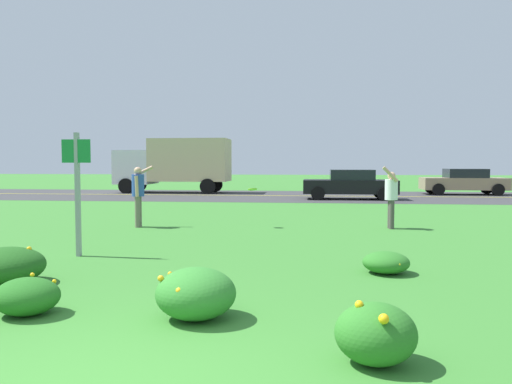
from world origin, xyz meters
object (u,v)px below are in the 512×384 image
Objects in this scene: person_thrower_blue_shirt at (138,191)px; person_catcher_white_shirt at (391,195)px; sign_post_near_path at (77,181)px; car_black_center_right at (350,184)px; frisbee_lime at (253,189)px; car_tan_center_left at (464,181)px; box_truck_white at (175,162)px.

person_thrower_blue_shirt is 6.93m from person_catcher_white_shirt.
car_black_center_right is (6.23, 15.79, -0.69)m from sign_post_near_path.
person_catcher_white_shirt is at bearing 2.40° from frisbee_lime.
car_tan_center_left is at bearing 50.08° from person_thrower_blue_shirt.
frisbee_lime is 0.06× the size of car_tan_center_left.
car_tan_center_left is 16.59m from box_truck_white.
person_thrower_blue_shirt is 6.66× the size of frisbee_lime.
frisbee_lime is at bearing -177.60° from person_catcher_white_shirt.
box_truck_white reaches higher than person_thrower_blue_shirt.
sign_post_near_path is at bearing -79.40° from box_truck_white.
person_thrower_blue_shirt is at bearing 94.93° from sign_post_near_path.
box_truck_white is (-3.76, 20.06, 0.37)m from sign_post_near_path.
frisbee_lime is at bearing 59.02° from sign_post_near_path.
person_thrower_blue_shirt is 0.25× the size of box_truck_white.
person_catcher_white_shirt is 0.25× the size of box_truck_white.
person_catcher_white_shirt reaches higher than car_tan_center_left.
car_tan_center_left is 7.84m from car_black_center_right.
box_truck_white reaches higher than person_catcher_white_shirt.
sign_post_near_path is at bearing -85.07° from person_thrower_blue_shirt.
person_thrower_blue_shirt is 1.01× the size of person_catcher_white_shirt.
car_black_center_right is at bearing -23.19° from box_truck_white.
frisbee_lime is (3.15, 0.31, 0.05)m from person_thrower_blue_shirt.
person_catcher_white_shirt is 0.38× the size of car_black_center_right.
sign_post_near_path is 0.52× the size of car_tan_center_left.
car_tan_center_left reaches higher than frisbee_lime.
car_black_center_right is at bearing -146.93° from car_tan_center_left.
sign_post_near_path reaches higher than frisbee_lime.
person_thrower_blue_shirt is at bearing -77.87° from box_truck_white.
person_thrower_blue_shirt is 13.23m from car_black_center_right.
frisbee_lime is (-3.76, -0.16, 0.13)m from person_catcher_white_shirt.
sign_post_near_path is 4.36m from person_thrower_blue_shirt.
car_black_center_right is 0.67× the size of box_truck_white.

